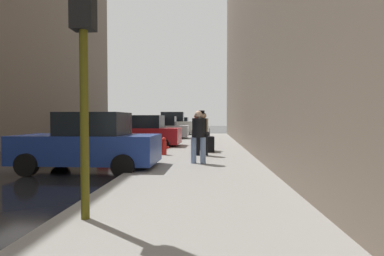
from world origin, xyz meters
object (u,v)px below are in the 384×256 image
(pedestrian_with_fedora, at_px, (202,130))
(rolling_suitcase, at_px, (210,144))
(parked_silver_sedan, at_px, (161,129))
(pedestrian_in_red_jacket, at_px, (196,128))
(traffic_light, at_px, (84,37))
(parked_blue_sedan, at_px, (90,143))
(parked_white_van, at_px, (171,125))
(parked_dark_green_sedan, at_px, (179,125))
(pedestrian_in_tan_coat, at_px, (204,130))
(pedestrian_in_jeans, at_px, (198,134))
(fire_hydrant, at_px, (164,146))
(parked_red_hatchback, at_px, (142,133))

(pedestrian_with_fedora, relative_size, rolling_suitcase, 1.71)
(parked_silver_sedan, relative_size, pedestrian_in_red_jacket, 2.47)
(traffic_light, bearing_deg, parked_blue_sedan, 111.60)
(pedestrian_in_red_jacket, bearing_deg, rolling_suitcase, -75.69)
(parked_white_van, height_order, parked_dark_green_sedan, parked_white_van)
(pedestrian_in_tan_coat, distance_m, rolling_suitcase, 1.03)
(pedestrian_in_jeans, xyz_separation_m, pedestrian_with_fedora, (0.05, 2.17, 0.03))
(fire_hydrant, bearing_deg, rolling_suitcase, 31.66)
(parked_red_hatchback, xyz_separation_m, parked_white_van, (-0.00, 12.28, 0.18))
(parked_dark_green_sedan, height_order, pedestrian_in_jeans, pedestrian_in_jeans)
(parked_dark_green_sedan, bearing_deg, traffic_light, -86.57)
(pedestrian_with_fedora, xyz_separation_m, rolling_suitcase, (0.31, 1.24, -0.65))
(parked_red_hatchback, distance_m, rolling_suitcase, 4.67)
(parked_red_hatchback, bearing_deg, parked_dark_green_sedan, 90.00)
(parked_silver_sedan, xyz_separation_m, parked_dark_green_sedan, (0.00, 12.79, 0.00))
(parked_silver_sedan, bearing_deg, traffic_light, -84.15)
(pedestrian_in_tan_coat, bearing_deg, parked_silver_sedan, 111.88)
(pedestrian_with_fedora, bearing_deg, rolling_suitcase, 75.76)
(parked_red_hatchback, height_order, pedestrian_with_fedora, pedestrian_with_fedora)
(parked_dark_green_sedan, bearing_deg, parked_white_van, -90.00)
(traffic_light, relative_size, pedestrian_in_tan_coat, 2.11)
(pedestrian_in_red_jacket, bearing_deg, parked_blue_sedan, -112.92)
(parked_dark_green_sedan, bearing_deg, pedestrian_with_fedora, -81.84)
(parked_white_van, distance_m, pedestrian_in_tan_coat, 14.77)
(pedestrian_in_jeans, bearing_deg, parked_blue_sedan, -166.44)
(fire_hydrant, bearing_deg, pedestrian_in_tan_coat, 50.58)
(fire_hydrant, bearing_deg, pedestrian_in_red_jacket, 73.71)
(parked_red_hatchback, height_order, pedestrian_in_tan_coat, pedestrian_in_tan_coat)
(parked_blue_sedan, distance_m, parked_silver_sedan, 13.41)
(parked_dark_green_sedan, height_order, rolling_suitcase, parked_dark_green_sedan)
(fire_hydrant, bearing_deg, parked_blue_sedan, -120.49)
(parked_red_hatchback, height_order, rolling_suitcase, parked_red_hatchback)
(pedestrian_with_fedora, bearing_deg, parked_silver_sedan, 107.69)
(traffic_light, bearing_deg, parked_white_van, 94.41)
(parked_blue_sedan, relative_size, traffic_light, 1.17)
(parked_red_hatchback, relative_size, parked_silver_sedan, 1.00)
(parked_silver_sedan, bearing_deg, rolling_suitcase, -68.40)
(parked_red_hatchback, bearing_deg, pedestrian_in_tan_coat, -31.85)
(parked_white_van, bearing_deg, fire_hydrant, -83.69)
(parked_blue_sedan, distance_m, parked_red_hatchback, 7.09)
(parked_red_hatchback, bearing_deg, pedestrian_in_red_jacket, -2.47)
(pedestrian_in_jeans, bearing_deg, rolling_suitcase, 83.87)
(pedestrian_in_red_jacket, distance_m, pedestrian_with_fedora, 4.02)
(parked_blue_sedan, bearing_deg, parked_red_hatchback, 90.00)
(parked_red_hatchback, distance_m, pedestrian_in_jeans, 7.10)
(parked_red_hatchback, relative_size, parked_white_van, 0.92)
(fire_hydrant, xyz_separation_m, pedestrian_in_red_jacket, (1.14, 3.90, 0.61))
(parked_white_van, xyz_separation_m, traffic_light, (1.85, -24.05, 1.73))
(parked_white_van, xyz_separation_m, pedestrian_in_red_jacket, (2.94, -12.41, 0.07))
(traffic_light, bearing_deg, rolling_suitcase, 78.59)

